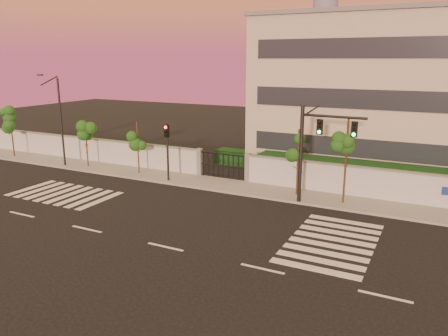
# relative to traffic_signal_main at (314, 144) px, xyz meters

# --- Properties ---
(ground) EXTENTS (120.00, 120.00, 0.00)m
(ground) POSITION_rel_traffic_signal_main_xyz_m (-4.51, -9.16, -3.88)
(ground) COLOR black
(ground) RESTS_ON ground
(sidewalk) EXTENTS (60.00, 3.00, 0.15)m
(sidewalk) POSITION_rel_traffic_signal_main_xyz_m (-4.51, 1.34, -3.80)
(sidewalk) COLOR gray
(sidewalk) RESTS_ON ground
(perimeter_wall) EXTENTS (60.00, 0.36, 2.20)m
(perimeter_wall) POSITION_rel_traffic_signal_main_xyz_m (-4.40, 2.84, -2.81)
(perimeter_wall) COLOR #B6B9BE
(perimeter_wall) RESTS_ON ground
(hedge_row) EXTENTS (41.00, 4.25, 1.80)m
(hedge_row) POSITION_rel_traffic_signal_main_xyz_m (-3.34, 5.58, -3.06)
(hedge_row) COLOR #0F3413
(hedge_row) RESTS_ON ground
(institutional_building) EXTENTS (24.40, 12.40, 12.25)m
(institutional_building) POSITION_rel_traffic_signal_main_xyz_m (4.49, 12.83, 2.28)
(institutional_building) COLOR #BDB2A0
(institutional_building) RESTS_ON ground
(road_markings) EXTENTS (57.00, 7.62, 0.02)m
(road_markings) POSITION_rel_traffic_signal_main_xyz_m (-6.09, -5.40, -3.87)
(road_markings) COLOR silver
(road_markings) RESTS_ON ground
(street_tree_a) EXTENTS (1.45, 1.15, 4.74)m
(street_tree_a) POSITION_rel_traffic_signal_main_xyz_m (-27.93, 0.94, -0.39)
(street_tree_a) COLOR #382314
(street_tree_a) RESTS_ON ground
(street_tree_b) EXTENTS (1.31, 1.04, 3.75)m
(street_tree_b) POSITION_rel_traffic_signal_main_xyz_m (-19.18, 1.13, -1.11)
(street_tree_b) COLOR #382314
(street_tree_b) RESTS_ON ground
(street_tree_c) EXTENTS (1.31, 1.04, 4.15)m
(street_tree_c) POSITION_rel_traffic_signal_main_xyz_m (-13.98, 1.17, -0.83)
(street_tree_c) COLOR #382314
(street_tree_c) RESTS_ON ground
(street_tree_d) EXTENTS (1.49, 1.19, 4.45)m
(street_tree_d) POSITION_rel_traffic_signal_main_xyz_m (-1.33, 1.38, -0.60)
(street_tree_d) COLOR #382314
(street_tree_d) RESTS_ON ground
(street_tree_e) EXTENTS (1.48, 1.18, 5.34)m
(street_tree_e) POSITION_rel_traffic_signal_main_xyz_m (1.76, 1.05, 0.05)
(street_tree_e) COLOR #382314
(street_tree_e) RESTS_ON ground
(traffic_signal_main) EXTENTS (3.88, 0.44, 6.13)m
(traffic_signal_main) POSITION_rel_traffic_signal_main_xyz_m (0.00, 0.00, 0.00)
(traffic_signal_main) COLOR black
(traffic_signal_main) RESTS_ON ground
(traffic_signal_secondary) EXTENTS (0.34, 0.33, 4.37)m
(traffic_signal_secondary) POSITION_rel_traffic_signal_main_xyz_m (-10.77, 0.41, -1.10)
(traffic_signal_secondary) COLOR black
(traffic_signal_secondary) RESTS_ON ground
(streetlight_west) EXTENTS (0.46, 1.84, 7.65)m
(streetlight_west) POSITION_rel_traffic_signal_main_xyz_m (-21.16, 0.33, 0.26)
(streetlight_west) COLOR black
(streetlight_west) RESTS_ON ground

